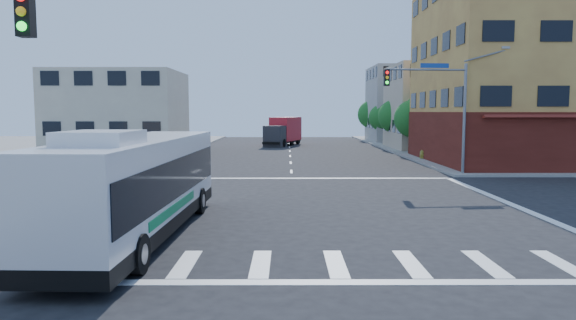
{
  "coord_description": "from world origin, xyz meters",
  "views": [
    {
      "loc": [
        -0.3,
        -21.31,
        4.04
      ],
      "look_at": [
        -0.25,
        2.79,
        1.76
      ],
      "focal_mm": 32.0,
      "sensor_mm": 36.0,
      "label": 1
    }
  ],
  "objects": [
    {
      "name": "street_tree_a",
      "position": [
        11.9,
        27.92,
        3.59
      ],
      "size": [
        3.6,
        3.6,
        5.53
      ],
      "color": "#3C2916",
      "rests_on": "ground"
    },
    {
      "name": "street_tree_c",
      "position": [
        11.9,
        43.92,
        3.46
      ],
      "size": [
        3.4,
        3.4,
        5.29
      ],
      "color": "#3C2916",
      "rests_on": "ground"
    },
    {
      "name": "street_tree_d",
      "position": [
        11.9,
        51.92,
        3.88
      ],
      "size": [
        4.0,
        4.0,
        6.03
      ],
      "color": "#3C2916",
      "rests_on": "ground"
    },
    {
      "name": "building_east_far",
      "position": [
        16.98,
        47.98,
        5.01
      ],
      "size": [
        12.06,
        10.06,
        10.0
      ],
      "color": "#979893",
      "rests_on": "ground"
    },
    {
      "name": "transit_bus",
      "position": [
        -5.05,
        -5.05,
        1.73
      ],
      "size": [
        2.93,
        12.02,
        3.54
      ],
      "rotation": [
        0.0,
        0.0,
        -0.03
      ],
      "color": "black",
      "rests_on": "ground"
    },
    {
      "name": "box_truck",
      "position": [
        -0.75,
        39.58,
        1.63
      ],
      "size": [
        4.61,
        7.75,
        3.36
      ],
      "rotation": [
        0.0,
        0.0,
        -0.36
      ],
      "color": "#26272C",
      "rests_on": "ground"
    },
    {
      "name": "street_tree_b",
      "position": [
        11.9,
        35.92,
        3.75
      ],
      "size": [
        3.8,
        3.8,
        5.79
      ],
      "color": "#3C2916",
      "rests_on": "ground"
    },
    {
      "name": "signal_mast_ne",
      "position": [
        9.08,
        10.62,
        4.98
      ],
      "size": [
        7.91,
        1.13,
        8.07
      ],
      "color": "slate",
      "rests_on": "ground"
    },
    {
      "name": "corner_building_ne",
      "position": [
        19.99,
        18.48,
        5.89
      ],
      "size": [
        18.1,
        15.44,
        14.0
      ],
      "color": "gold",
      "rests_on": "ground"
    },
    {
      "name": "parked_car",
      "position": [
        12.07,
        22.58,
        0.78
      ],
      "size": [
        2.97,
        4.88,
        1.55
      ],
      "primitive_type": "imported",
      "rotation": [
        0.0,
        0.0,
        -0.27
      ],
      "color": "gold",
      "rests_on": "ground"
    },
    {
      "name": "ground",
      "position": [
        0.0,
        0.0,
        0.0
      ],
      "size": [
        120.0,
        120.0,
        0.0
      ],
      "primitive_type": "plane",
      "color": "black",
      "rests_on": "ground"
    },
    {
      "name": "building_west",
      "position": [
        -17.02,
        29.98,
        4.01
      ],
      "size": [
        12.06,
        10.06,
        8.0
      ],
      "color": "beige",
      "rests_on": "ground"
    },
    {
      "name": "building_east_near",
      "position": [
        16.98,
        33.98,
        4.51
      ],
      "size": [
        12.06,
        10.06,
        9.0
      ],
      "color": "tan",
      "rests_on": "ground"
    }
  ]
}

